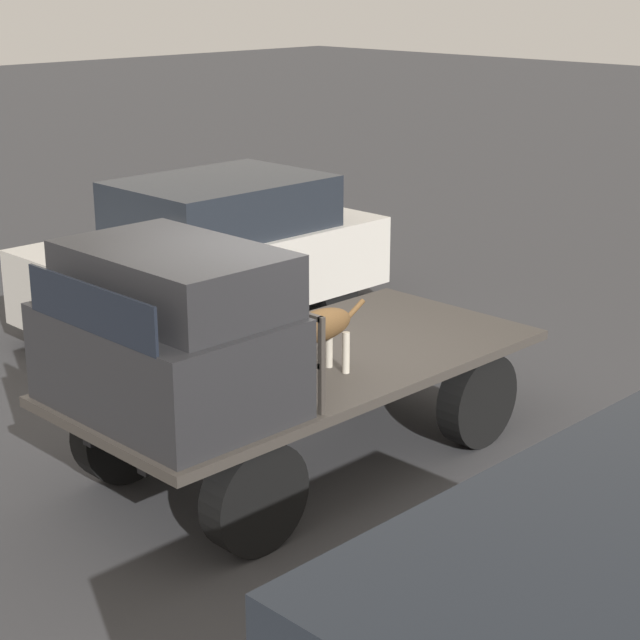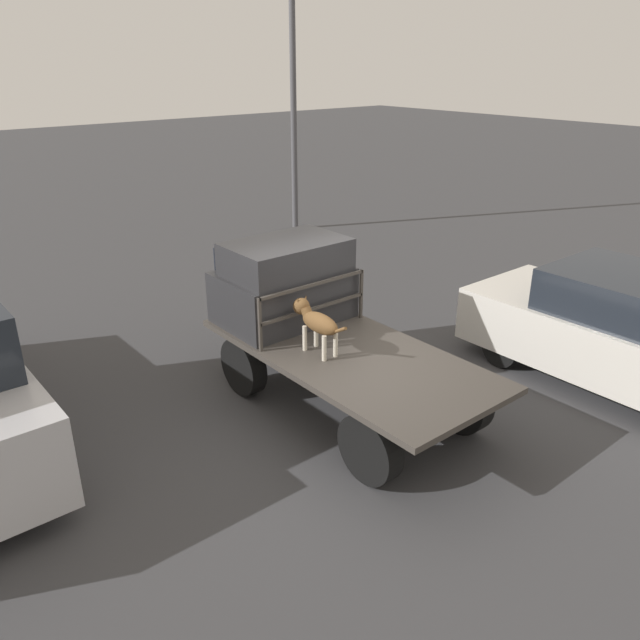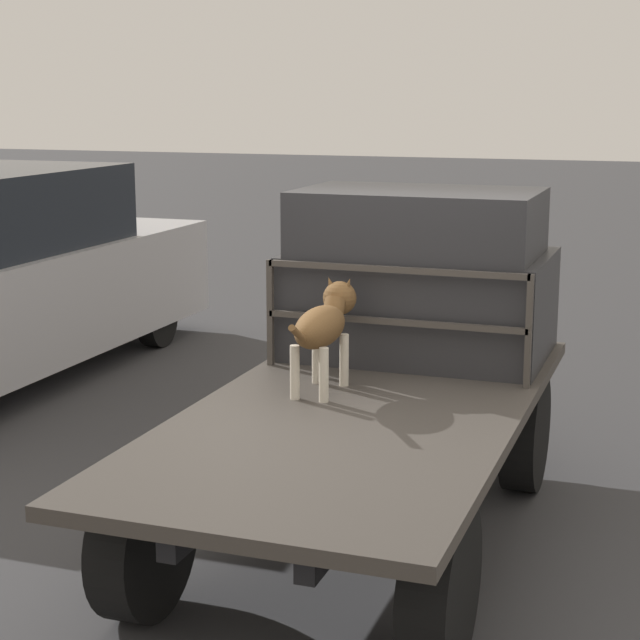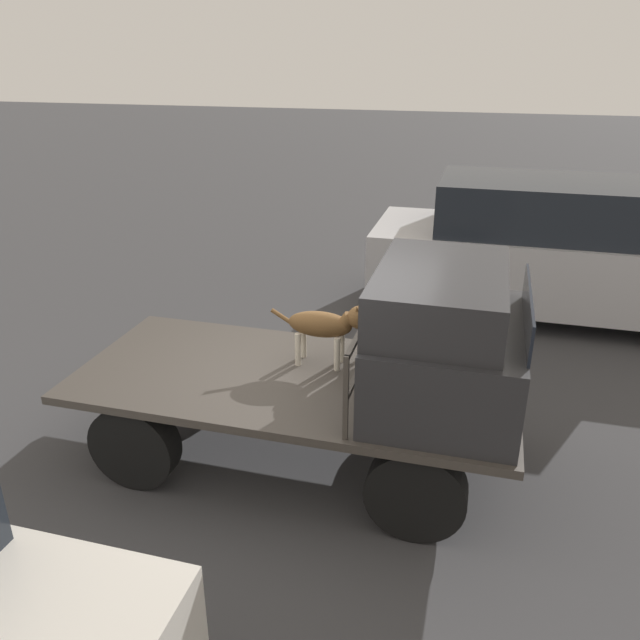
% 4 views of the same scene
% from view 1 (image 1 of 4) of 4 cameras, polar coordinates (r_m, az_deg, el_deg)
% --- Properties ---
extents(ground_plane, '(80.00, 80.00, 0.00)m').
position_cam_1_polar(ground_plane, '(9.16, -0.73, -7.48)').
color(ground_plane, '#38383A').
extents(flatbed_truck, '(4.16, 1.93, 0.90)m').
position_cam_1_polar(flatbed_truck, '(8.90, -0.74, -3.74)').
color(flatbed_truck, black).
rests_on(flatbed_truck, ground).
extents(truck_cab, '(1.26, 1.81, 1.19)m').
position_cam_1_polar(truck_cab, '(7.78, -8.05, -0.72)').
color(truck_cab, '#28282B').
rests_on(truck_cab, flatbed_truck).
extents(truck_headboard, '(0.04, 1.81, 0.74)m').
position_cam_1_polar(truck_headboard, '(8.20, -4.30, -0.14)').
color(truck_headboard, '#3D3833').
rests_on(truck_headboard, flatbed_truck).
extents(dog, '(1.04, 0.25, 0.68)m').
position_cam_1_polar(dog, '(8.27, -0.46, -0.39)').
color(dog, beige).
rests_on(dog, flatbed_truck).
extents(parked_sedan, '(4.26, 1.89, 1.69)m').
position_cam_1_polar(parked_sedan, '(12.58, -5.78, 3.62)').
color(parked_sedan, black).
rests_on(parked_sedan, ground).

